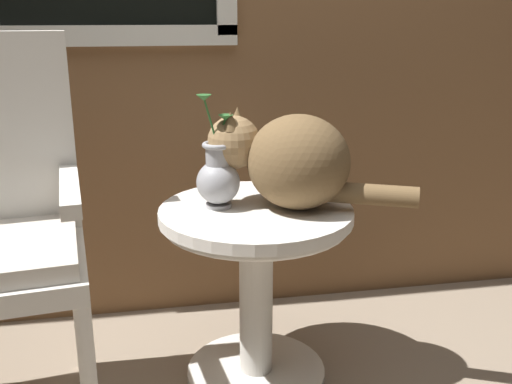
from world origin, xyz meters
name	(u,v)px	position (x,y,z in m)	size (l,w,h in m)	color
wicker_side_table	(256,263)	(0.07, 0.27, 0.40)	(0.59, 0.59, 0.59)	silver
cat	(291,160)	(0.18, 0.26, 0.73)	(0.59, 0.38, 0.29)	brown
pewter_vase_with_ivy	(218,176)	(-0.04, 0.30, 0.68)	(0.13, 0.13, 0.34)	#99999E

